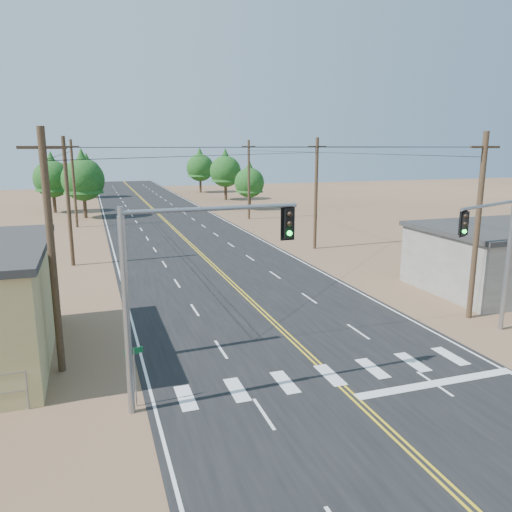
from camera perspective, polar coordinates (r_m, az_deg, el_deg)
name	(u,v)px	position (r m, az deg, el deg)	size (l,w,h in m)	color
ground	(467,505)	(15.72, 23.02, -24.71)	(220.00, 220.00, 0.00)	#8E6A4C
road	(208,261)	(41.12, -5.46, -0.58)	(15.00, 200.00, 0.02)	black
utility_pole_left_near	(52,252)	(21.52, -22.32, 0.44)	(1.80, 0.30, 10.00)	#4C3826
utility_pole_left_mid	(68,201)	(41.30, -20.68, 5.92)	(1.80, 0.30, 10.00)	#4C3826
utility_pole_left_far	(74,183)	(61.22, -20.10, 7.84)	(1.80, 0.30, 10.00)	#4C3826
utility_pole_right_near	(477,226)	(28.94, 23.98, 3.17)	(1.80, 0.30, 10.00)	#4C3826
utility_pole_right_mid	(316,193)	(45.61, 6.87, 7.17)	(1.80, 0.30, 10.00)	#4C3826
utility_pole_right_far	(249,179)	(64.21, -0.83, 8.77)	(1.80, 0.30, 10.00)	#4C3826
signal_mast_left	(179,272)	(17.49, -8.82, -1.82)	(6.39, 0.48, 7.33)	gray
signal_mast_right	(496,246)	(26.45, 25.78, 1.02)	(4.92, 2.17, 6.81)	gray
street_sign	(135,368)	(18.77, -13.71, -12.28)	(0.66, 0.16, 2.25)	gray
tree_left_near	(83,175)	(68.89, -19.20, 8.69)	(5.42, 5.42, 9.04)	#3F2D1E
tree_left_mid	(52,175)	(76.17, -22.28, 8.55)	(5.17, 5.17, 8.61)	#3F2D1E
tree_left_far	(87,170)	(96.37, -18.75, 9.28)	(4.89, 4.89, 8.15)	#3F2D1E
tree_right_near	(249,180)	(73.84, -0.76, 8.72)	(4.35, 4.35, 7.24)	#3F2D1E
tree_right_mid	(225,168)	(87.86, -3.52, 9.98)	(5.38, 5.38, 8.96)	#3F2D1E
tree_right_far	(200,165)	(102.49, -6.42, 10.31)	(5.42, 5.42, 9.04)	#3F2D1E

